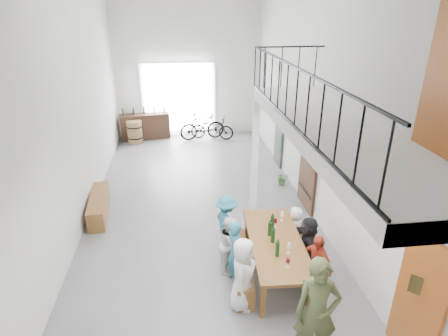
{
  "coord_description": "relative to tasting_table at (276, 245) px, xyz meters",
  "views": [
    {
      "loc": [
        -0.43,
        -8.48,
        4.81
      ],
      "look_at": [
        0.56,
        -0.5,
        1.28
      ],
      "focal_mm": 30.0,
      "sensor_mm": 36.0,
      "label": 1
    }
  ],
  "objects": [
    {
      "name": "tableware",
      "position": [
        0.01,
        0.03,
        0.23
      ],
      "size": [
        0.46,
        1.52,
        0.35
      ],
      "color": "black",
      "rests_on": "tasting_table"
    },
    {
      "name": "right_wall_decor",
      "position": [
        1.45,
        0.99,
        1.04
      ],
      "size": [
        0.07,
        8.28,
        5.07
      ],
      "color": "brown",
      "rests_on": "ground"
    },
    {
      "name": "floor",
      "position": [
        -1.25,
        2.85,
        -0.71
      ],
      "size": [
        12.0,
        12.0,
        0.0
      ],
      "primitive_type": "plane",
      "color": "slate",
      "rests_on": "ground"
    },
    {
      "name": "guest_right_a",
      "position": [
        0.61,
        -0.49,
        -0.12
      ],
      "size": [
        0.55,
        0.75,
        1.18
      ],
      "primitive_type": "imported",
      "rotation": [
        0.0,
        0.0,
        -1.14
      ],
      "color": "#AC341D",
      "rests_on": "ground"
    },
    {
      "name": "side_bench",
      "position": [
        -3.75,
        2.78,
        -0.46
      ],
      "size": [
        0.53,
        1.79,
        0.5
      ],
      "primitive_type": "cube",
      "rotation": [
        0.0,
        0.0,
        0.08
      ],
      "color": "brown",
      "rests_on": "ground"
    },
    {
      "name": "host_standing",
      "position": [
        0.1,
        -1.84,
        0.16
      ],
      "size": [
        0.69,
        0.52,
        1.72
      ],
      "primitive_type": "imported",
      "rotation": [
        0.0,
        0.0,
        -0.18
      ],
      "color": "#434C2B",
      "rests_on": "ground"
    },
    {
      "name": "guest_left_a",
      "position": [
        -0.74,
        -0.7,
        -0.03
      ],
      "size": [
        0.65,
        0.77,
        1.34
      ],
      "primitive_type": "imported",
      "rotation": [
        0.0,
        0.0,
        1.17
      ],
      "color": "silver",
      "rests_on": "ground"
    },
    {
      "name": "counter_bottles",
      "position": [
        -2.99,
        8.51,
        0.41
      ],
      "size": [
        1.58,
        0.33,
        0.28
      ],
      "color": "black",
      "rests_on": "serving_counter"
    },
    {
      "name": "bench_inner",
      "position": [
        -0.64,
        0.08,
        -0.49
      ],
      "size": [
        0.45,
        1.94,
        0.44
      ],
      "primitive_type": "cube",
      "rotation": [
        0.0,
        0.0,
        -0.07
      ],
      "color": "brown",
      "rests_on": "ground"
    },
    {
      "name": "gateway_portal",
      "position": [
        -1.65,
        8.79,
        0.69
      ],
      "size": [
        2.8,
        0.08,
        2.8
      ],
      "primitive_type": "cube",
      "color": "white",
      "rests_on": "ground"
    },
    {
      "name": "room_walls",
      "position": [
        -1.25,
        2.85,
        2.85
      ],
      "size": [
        12.0,
        12.0,
        12.0
      ],
      "color": "white",
      "rests_on": "ground"
    },
    {
      "name": "serving_counter",
      "position": [
        -2.99,
        8.5,
        -0.22
      ],
      "size": [
        1.9,
        0.77,
        0.97
      ],
      "primitive_type": "cube",
      "rotation": [
        0.0,
        0.0,
        0.14
      ],
      "color": "#3B2314",
      "rests_on": "ground"
    },
    {
      "name": "bicycle_far",
      "position": [
        -0.81,
        8.12,
        -0.19
      ],
      "size": [
        1.79,
        0.77,
        1.04
      ],
      "primitive_type": "imported",
      "rotation": [
        0.0,
        0.0,
        1.74
      ],
      "color": "black",
      "rests_on": "ground"
    },
    {
      "name": "balcony",
      "position": [
        0.73,
        -0.27,
        2.26
      ],
      "size": [
        1.52,
        5.62,
        4.0
      ],
      "color": "white",
      "rests_on": "ground"
    },
    {
      "name": "guest_left_c",
      "position": [
        -0.81,
        0.31,
        -0.12
      ],
      "size": [
        0.58,
        0.67,
        1.16
      ],
      "primitive_type": "imported",
      "rotation": [
        0.0,
        0.0,
        1.28
      ],
      "color": "silver",
      "rests_on": "ground"
    },
    {
      "name": "guest_right_c",
      "position": [
        0.62,
        0.79,
        -0.2
      ],
      "size": [
        0.48,
        0.58,
        1.01
      ],
      "primitive_type": "imported",
      "rotation": [
        0.0,
        0.0,
        -1.95
      ],
      "color": "silver",
      "rests_on": "ground"
    },
    {
      "name": "tasting_table",
      "position": [
        0.0,
        0.0,
        0.0
      ],
      "size": [
        1.08,
        2.4,
        0.79
      ],
      "rotation": [
        0.0,
        0.0,
        -0.05
      ],
      "color": "brown",
      "rests_on": "ground"
    },
    {
      "name": "bicycle_near",
      "position": [
        -0.43,
        8.11,
        -0.27
      ],
      "size": [
        1.76,
        1.01,
        0.87
      ],
      "primitive_type": "imported",
      "rotation": [
        0.0,
        0.0,
        1.29
      ],
      "color": "black",
      "rests_on": "ground"
    },
    {
      "name": "guest_left_d",
      "position": [
        -0.8,
        0.96,
        -0.07
      ],
      "size": [
        0.68,
        0.92,
        1.27
      ],
      "primitive_type": "imported",
      "rotation": [
        0.0,
        0.0,
        1.85
      ],
      "color": "#25697C",
      "rests_on": "ground"
    },
    {
      "name": "oak_barrel",
      "position": [
        -3.34,
        8.06,
        -0.28
      ],
      "size": [
        0.57,
        0.57,
        0.84
      ],
      "color": "olive",
      "rests_on": "ground"
    },
    {
      "name": "guest_left_b",
      "position": [
        -0.77,
        -0.07,
        -0.05
      ],
      "size": [
        0.44,
        0.55,
        1.32
      ],
      "primitive_type": "imported",
      "rotation": [
        0.0,
        0.0,
        1.86
      ],
      "color": "#25697C",
      "rests_on": "ground"
    },
    {
      "name": "guest_right_b",
      "position": [
        0.65,
        0.1,
        -0.12
      ],
      "size": [
        0.47,
        1.12,
        1.17
      ],
      "primitive_type": "imported",
      "rotation": [
        0.0,
        0.0,
        -1.68
      ],
      "color": "black",
      "rests_on": "ground"
    },
    {
      "name": "bench_wall",
      "position": [
        0.59,
        -0.04,
        -0.47
      ],
      "size": [
        0.53,
        2.09,
        0.48
      ],
      "primitive_type": "cube",
      "rotation": [
        0.0,
        0.0,
        -0.13
      ],
      "color": "brown",
      "rests_on": "ground"
    },
    {
      "name": "potted_plant",
      "position": [
        1.2,
        3.83,
        -0.52
      ],
      "size": [
        0.38,
        0.34,
        0.38
      ],
      "primitive_type": "imported",
      "rotation": [
        0.0,
        0.0,
        0.14
      ],
      "color": "#23551E",
      "rests_on": "ground"
    }
  ]
}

